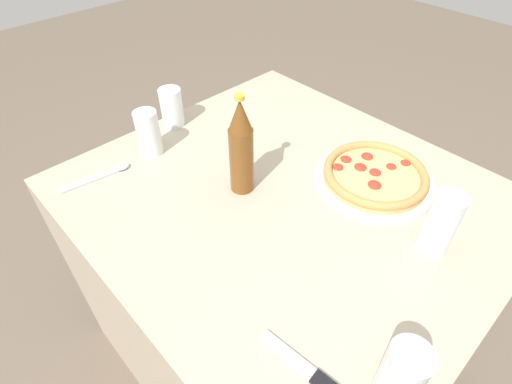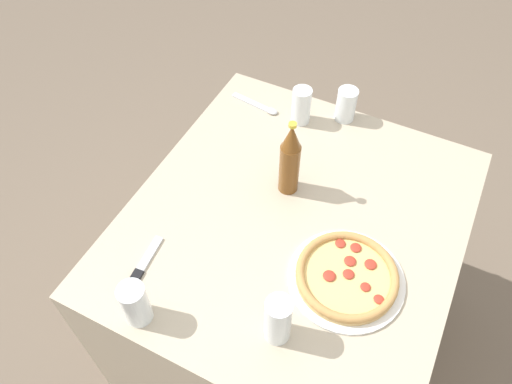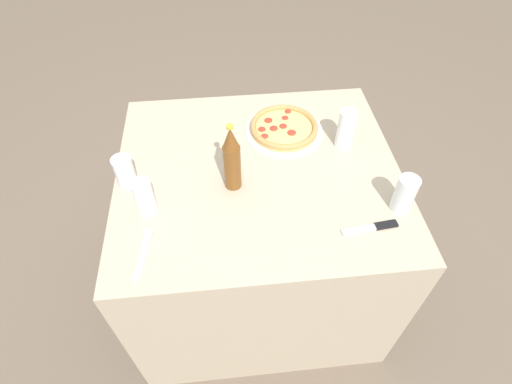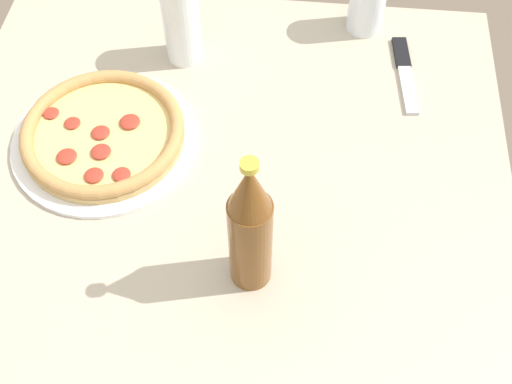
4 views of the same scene
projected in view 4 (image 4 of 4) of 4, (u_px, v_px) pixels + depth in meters
ground_plane at (231, 382)px, 1.59m from camera, size 8.00×8.00×0.00m
table at (225, 319)px, 1.27m from camera, size 0.99×0.90×0.78m
pizza_margherita at (103, 134)px, 1.02m from camera, size 0.30×0.30×0.04m
glass_orange_juice at (182, 27)px, 1.09m from camera, size 0.06×0.06×0.15m
glass_cola at (368, 1)px, 1.14m from camera, size 0.07×0.07×0.13m
beer_bottle at (250, 228)px, 0.80m from camera, size 0.06×0.06×0.26m
knife at (405, 71)px, 1.12m from camera, size 0.18×0.04×0.01m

